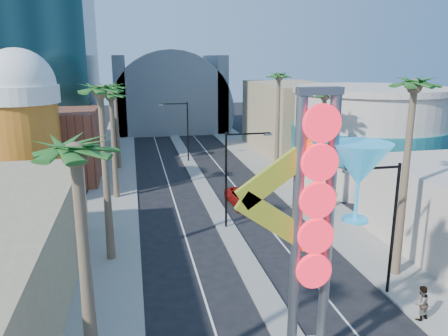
# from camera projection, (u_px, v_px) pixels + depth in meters

# --- Properties ---
(sidewalk_west) EXTENTS (5.00, 100.00, 0.15)m
(sidewalk_west) POSITION_uv_depth(u_px,v_px,m) (114.00, 184.00, 48.19)
(sidewalk_west) COLOR gray
(sidewalk_west) RESTS_ON ground
(sidewalk_east) EXTENTS (5.00, 100.00, 0.15)m
(sidewalk_east) POSITION_uv_depth(u_px,v_px,m) (277.00, 175.00, 51.99)
(sidewalk_east) COLOR gray
(sidewalk_east) RESTS_ON ground
(median) EXTENTS (1.60, 84.00, 0.15)m
(median) POSITION_uv_depth(u_px,v_px,m) (195.00, 172.00, 52.93)
(median) COLOR gray
(median) RESTS_ON ground
(brick_filler_west) EXTENTS (10.00, 10.00, 8.00)m
(brick_filler_west) POSITION_uv_depth(u_px,v_px,m) (52.00, 146.00, 48.77)
(brick_filler_west) COLOR brown
(brick_filler_west) RESTS_ON ground
(filler_east) EXTENTS (10.00, 20.00, 10.00)m
(filler_east) POSITION_uv_depth(u_px,v_px,m) (292.00, 118.00, 64.40)
(filler_east) COLOR #91815D
(filler_east) RESTS_ON ground
(beer_mug) EXTENTS (7.00, 7.00, 14.50)m
(beer_mug) POSITION_uv_depth(u_px,v_px,m) (22.00, 122.00, 40.03)
(beer_mug) COLOR #B27717
(beer_mug) RESTS_ON ground
(turquoise_building) EXTENTS (16.60, 16.60, 10.60)m
(turquoise_building) POSITION_uv_depth(u_px,v_px,m) (368.00, 136.00, 47.67)
(turquoise_building) COLOR beige
(turquoise_building) RESTS_ON ground
(canopy) EXTENTS (22.00, 16.00, 22.00)m
(canopy) POSITION_uv_depth(u_px,v_px,m) (169.00, 107.00, 84.13)
(canopy) COLOR slate
(canopy) RESTS_ON ground
(neon_sign) EXTENTS (6.53, 2.60, 12.55)m
(neon_sign) POSITION_uv_depth(u_px,v_px,m) (332.00, 215.00, 18.09)
(neon_sign) COLOR gray
(neon_sign) RESTS_ON ground
(streetlight_0) EXTENTS (3.79, 0.25, 8.00)m
(streetlight_0) POSITION_uv_depth(u_px,v_px,m) (233.00, 170.00, 34.79)
(streetlight_0) COLOR black
(streetlight_0) RESTS_ON ground
(streetlight_1) EXTENTS (3.79, 0.25, 8.00)m
(streetlight_1) POSITION_uv_depth(u_px,v_px,m) (184.00, 126.00, 57.33)
(streetlight_1) COLOR black
(streetlight_1) RESTS_ON ground
(streetlight_2) EXTENTS (3.45, 0.25, 8.00)m
(streetlight_2) POSITION_uv_depth(u_px,v_px,m) (387.00, 218.00, 24.66)
(streetlight_2) COLOR black
(streetlight_2) RESTS_ON ground
(palm_0) EXTENTS (2.40, 2.40, 11.70)m
(palm_0) POSITION_uv_depth(u_px,v_px,m) (77.00, 172.00, 14.57)
(palm_0) COLOR brown
(palm_0) RESTS_ON ground
(palm_1) EXTENTS (2.40, 2.40, 12.70)m
(palm_1) POSITION_uv_depth(u_px,v_px,m) (101.00, 103.00, 27.62)
(palm_1) COLOR brown
(palm_1) RESTS_ON ground
(palm_2) EXTENTS (2.40, 2.40, 11.20)m
(palm_2) POSITION_uv_depth(u_px,v_px,m) (111.00, 103.00, 41.23)
(palm_2) COLOR brown
(palm_2) RESTS_ON ground
(palm_3) EXTENTS (2.40, 2.40, 11.20)m
(palm_3) POSITION_uv_depth(u_px,v_px,m) (115.00, 93.00, 52.61)
(palm_3) COLOR brown
(palm_3) RESTS_ON ground
(palm_5) EXTENTS (2.40, 2.40, 13.20)m
(palm_5) POSITION_uv_depth(u_px,v_px,m) (413.00, 99.00, 25.42)
(palm_5) COLOR brown
(palm_5) RESTS_ON ground
(palm_6) EXTENTS (2.40, 2.40, 11.70)m
(palm_6) POSITION_uv_depth(u_px,v_px,m) (324.00, 102.00, 37.13)
(palm_6) COLOR brown
(palm_6) RESTS_ON ground
(palm_7) EXTENTS (2.40, 2.40, 12.70)m
(palm_7) POSITION_uv_depth(u_px,v_px,m) (279.00, 83.00, 48.29)
(palm_7) COLOR brown
(palm_7) RESTS_ON ground
(red_pickup) EXTENTS (3.06, 5.84, 1.57)m
(red_pickup) POSITION_uv_depth(u_px,v_px,m) (244.00, 198.00, 41.18)
(red_pickup) COLOR #A6120C
(red_pickup) RESTS_ON ground
(pedestrian_b) EXTENTS (1.08, 0.93, 1.90)m
(pedestrian_b) POSITION_uv_depth(u_px,v_px,m) (421.00, 303.00, 22.96)
(pedestrian_b) COLOR gray
(pedestrian_b) RESTS_ON sidewalk_east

